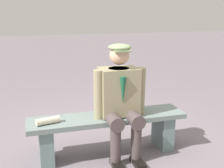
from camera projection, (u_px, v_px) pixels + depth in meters
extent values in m
plane|color=slate|center=(108.00, 153.00, 3.24)|extent=(30.00, 30.00, 0.00)
cube|color=slate|center=(108.00, 118.00, 3.14)|extent=(1.70, 0.38, 0.05)
cube|color=slate|center=(163.00, 130.00, 3.37)|extent=(0.14, 0.32, 0.39)
cube|color=slate|center=(46.00, 145.00, 3.01)|extent=(0.14, 0.32, 0.39)
cube|color=gray|center=(119.00, 91.00, 3.10)|extent=(0.40, 0.28, 0.50)
cylinder|color=#1E2338|center=(119.00, 71.00, 3.04)|extent=(0.22, 0.22, 0.06)
cone|color=#195938|center=(123.00, 90.00, 2.95)|extent=(0.07, 0.07, 0.28)
sphere|color=#DBAD8C|center=(120.00, 55.00, 2.98)|extent=(0.21, 0.21, 0.21)
ellipsoid|color=gray|center=(120.00, 47.00, 2.96)|extent=(0.24, 0.24, 0.07)
cube|color=gray|center=(122.00, 51.00, 2.88)|extent=(0.16, 0.09, 0.02)
cylinder|color=#4D4141|center=(132.00, 117.00, 3.07)|extent=(0.15, 0.40, 0.15)
cylinder|color=#4D4141|center=(136.00, 142.00, 3.01)|extent=(0.11, 0.11, 0.46)
cube|color=black|center=(138.00, 162.00, 3.01)|extent=(0.10, 0.24, 0.05)
cylinder|color=gray|center=(140.00, 92.00, 3.13)|extent=(0.11, 0.13, 0.53)
cylinder|color=#4D4141|center=(112.00, 119.00, 3.01)|extent=(0.15, 0.40, 0.15)
cylinder|color=#4D4141|center=(116.00, 145.00, 2.95)|extent=(0.11, 0.11, 0.46)
cube|color=black|center=(117.00, 166.00, 2.95)|extent=(0.10, 0.24, 0.05)
cylinder|color=gray|center=(98.00, 95.00, 3.00)|extent=(0.11, 0.11, 0.53)
cylinder|color=beige|center=(48.00, 121.00, 2.90)|extent=(0.25, 0.12, 0.07)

